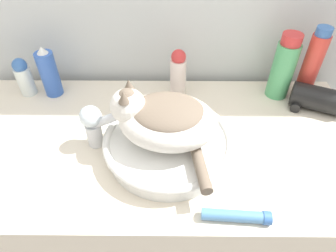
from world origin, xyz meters
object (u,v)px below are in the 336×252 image
Objects in this scene: cat at (164,118)px; deodorant_stick at (24,77)px; lotion_bottle_white at (178,73)px; cream_tube at (237,216)px; hair_dryer at (316,99)px; spray_bottle_trigger at (49,73)px; faucet at (95,123)px; mouthwash_bottle at (283,67)px; shampoo_bottle_tall at (312,64)px.

deodorant_stick is at bearing -21.78° from cat.
lotion_bottle_white reaches higher than cream_tube.
cream_tube is at bearing -75.15° from lotion_bottle_white.
lotion_bottle_white reaches higher than hair_dryer.
spray_bottle_trigger is (-0.38, 0.27, -0.04)m from cat.
cat reaches higher than deodorant_stick.
faucet is at bearing -142.71° from hair_dryer.
cat is at bearing -144.57° from mouthwash_bottle.
deodorant_stick is at bearing 147.92° from faucet.
cat is at bearing -0.46° from faucet.
hair_dryer reaches higher than cream_tube.
shampoo_bottle_tall is 0.85m from spray_bottle_trigger.
spray_bottle_trigger is at bearing 139.10° from cream_tube.
cream_tube is at bearing -25.40° from faucet.
faucet is 0.70m from shampoo_bottle_tall.
spray_bottle_trigger is at bearing 180.00° from mouthwash_bottle.
spray_bottle_trigger reaches higher than cream_tube.
cream_tube is at bearing -40.90° from spray_bottle_trigger.
cream_tube is (-0.30, -0.48, -0.10)m from shampoo_bottle_tall.
hair_dryer is (0.95, -0.07, -0.03)m from deodorant_stick.
spray_bottle_trigger is at bearing -27.11° from cat.
faucet is at bearing -133.49° from lotion_bottle_white.
lotion_bottle_white is (-0.42, 0.00, -0.03)m from shampoo_bottle_tall.
shampoo_bottle_tall is at bearing 57.99° from cream_tube.
mouthwash_bottle is 0.53m from cream_tube.
mouthwash_bottle is (-0.09, 0.00, -0.01)m from shampoo_bottle_tall.
faucet is 0.33m from lotion_bottle_white.
faucet is 0.81× the size of spray_bottle_trigger.
shampoo_bottle_tall reaches higher than hair_dryer.
spray_bottle_trigger is (-0.85, 0.00, -0.04)m from shampoo_bottle_tall.
shampoo_bottle_tall is 1.82× the size of deodorant_stick.
deodorant_stick is 0.73× the size of hair_dryer.
mouthwash_bottle reaches higher than lotion_bottle_white.
mouthwash_bottle is (0.57, 0.24, 0.03)m from faucet.
lotion_bottle_white is at bearing -0.00° from spray_bottle_trigger.
faucet reaches higher than deodorant_stick.
lotion_bottle_white is at bearing 104.85° from cream_tube.
cat is 1.71× the size of spray_bottle_trigger.
cat is 0.52m from hair_dryer.
hair_dryer is (0.86, -0.07, -0.04)m from spray_bottle_trigger.
faucet is 0.43m from cream_tube.
faucet is 0.64× the size of mouthwash_bottle.
shampoo_bottle_tall is at bearing -141.94° from cat.
mouthwash_bottle is (0.38, 0.27, -0.02)m from cat.
hair_dryer is at bearing -4.45° from deodorant_stick.
faucet is (-0.19, 0.03, -0.04)m from cat.
cat is 0.47m from spray_bottle_trigger.
hair_dryer is (0.01, -0.07, -0.08)m from shampoo_bottle_tall.
hair_dryer is at bearing -4.90° from spray_bottle_trigger.
lotion_bottle_white is (0.42, -0.00, 0.00)m from spray_bottle_trigger.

